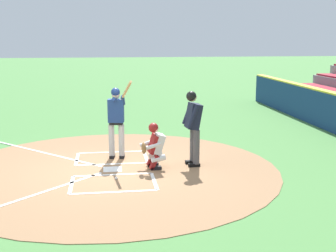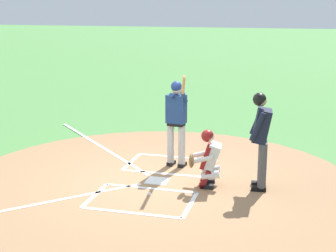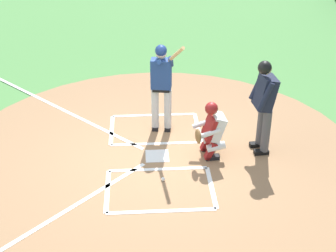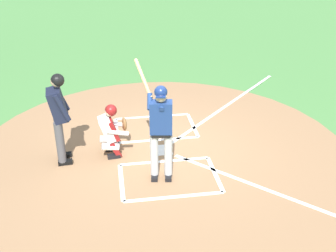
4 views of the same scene
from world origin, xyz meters
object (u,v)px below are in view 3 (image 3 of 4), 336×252
at_px(baseball, 163,179).
at_px(batter, 162,82).
at_px(plate_umpire, 264,101).
at_px(catcher, 212,129).

bearing_deg(baseball, batter, -2.42).
height_order(batter, baseball, batter).
distance_m(batter, plate_umpire, 2.05).
bearing_deg(catcher, baseball, 129.30).
relative_size(batter, baseball, 28.76).
xyz_separation_m(batter, plate_umpire, (-0.89, -1.85, -0.02)).
distance_m(batter, baseball, 2.08).
bearing_deg(plate_umpire, batter, 64.36).
height_order(catcher, baseball, catcher).
bearing_deg(batter, baseball, 177.58).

